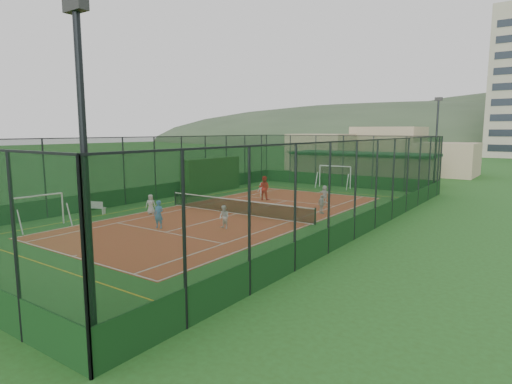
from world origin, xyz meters
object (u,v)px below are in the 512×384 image
at_px(clubhouse, 362,167).
at_px(child_far_right, 322,204).
at_px(child_near_right, 224,217).
at_px(floodlight_ne, 436,147).
at_px(floodlight_se, 86,193).
at_px(child_near_mid, 159,214).
at_px(futsal_goal_near, 39,212).
at_px(child_far_left, 262,189).
at_px(futsal_goal_far, 335,177).
at_px(child_far_back, 325,194).
at_px(child_near_left, 151,204).
at_px(white_bench, 95,207).
at_px(coach, 264,188).

xyz_separation_m(clubhouse, child_far_right, (4.60, -18.78, -0.93)).
distance_m(child_near_right, child_far_right, 7.53).
bearing_deg(child_far_right, floodlight_ne, -79.87).
relative_size(floodlight_se, child_near_mid, 5.19).
xyz_separation_m(futsal_goal_near, child_near_mid, (5.69, 3.78, -0.11)).
height_order(child_far_left, child_far_right, child_far_right).
relative_size(child_near_right, child_far_left, 1.10).
relative_size(futsal_goal_far, child_far_back, 2.39).
bearing_deg(futsal_goal_near, child_far_left, -9.95).
relative_size(child_near_mid, child_near_right, 1.20).
bearing_deg(child_near_right, futsal_goal_far, 108.52).
bearing_deg(clubhouse, floodlight_ne, -32.12).
relative_size(clubhouse, child_far_back, 11.24).
relative_size(futsal_goal_far, child_near_left, 2.48).
bearing_deg(white_bench, floodlight_ne, 33.94).
height_order(white_bench, coach, coach).
xyz_separation_m(floodlight_ne, futsal_goal_near, (-15.34, -26.27, -3.21)).
relative_size(futsal_goal_near, child_far_back, 2.10).
bearing_deg(clubhouse, child_far_back, -79.07).
bearing_deg(child_far_back, child_far_right, 125.25).
distance_m(clubhouse, child_far_left, 15.23).
height_order(child_near_left, coach, coach).
distance_m(child_far_left, child_far_back, 5.68).
xyz_separation_m(child_near_left, child_far_back, (7.46, 10.63, 0.03)).
xyz_separation_m(floodlight_se, coach, (-10.37, 22.43, -3.16)).
bearing_deg(child_near_left, child_far_right, -4.42).
xyz_separation_m(white_bench, coach, (6.03, 11.22, 0.52)).
xyz_separation_m(futsal_goal_near, child_near_left, (2.12, 6.31, -0.26)).
xyz_separation_m(futsal_goal_far, child_near_right, (2.39, -19.79, -0.37)).
distance_m(futsal_goal_far, coach, 10.20).
bearing_deg(child_near_left, child_near_right, -44.27).
xyz_separation_m(child_near_left, coach, (2.84, 9.19, 0.30)).
bearing_deg(floodlight_se, child_near_right, 117.17).
bearing_deg(child_near_mid, child_far_left, 83.42).
bearing_deg(futsal_goal_far, floodlight_ne, 0.35).
bearing_deg(coach, floodlight_ne, -146.32).
distance_m(child_near_left, child_near_right, 6.70).
distance_m(child_near_left, child_far_left, 10.58).
height_order(futsal_goal_near, child_far_back, futsal_goal_near).
height_order(futsal_goal_near, child_near_left, futsal_goal_near).
distance_m(floodlight_se, child_near_mid, 14.79).
relative_size(floodlight_ne, white_bench, 5.30).
bearing_deg(child_far_right, child_far_left, -0.62).
bearing_deg(child_far_right, coach, 4.50).
xyz_separation_m(clubhouse, futsal_goal_near, (-6.74, -31.67, -0.66)).
xyz_separation_m(floodlight_se, futsal_goal_far, (-8.92, 32.52, -3.08)).
bearing_deg(coach, futsal_goal_near, 59.85).
xyz_separation_m(white_bench, child_far_back, (10.64, 12.66, 0.25)).
bearing_deg(child_near_left, child_far_back, 15.01).
xyz_separation_m(futsal_goal_near, child_far_right, (11.34, 12.89, -0.27)).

